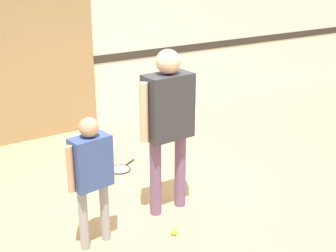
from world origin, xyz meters
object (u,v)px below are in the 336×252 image
Objects in this scene: tennis_ball_by_spare_racket at (101,163)px; person_instructor at (168,115)px; tennis_ball_near_instructor at (174,232)px; person_student_left at (91,169)px; racket_spare_on_floor at (121,169)px.

person_instructor is at bearing -84.85° from tennis_ball_by_spare_racket.
person_student_left is at bearing 157.90° from tennis_ball_near_instructor.
person_student_left is 18.45× the size of tennis_ball_by_spare_racket.
racket_spare_on_floor is at bearing 46.39° from person_student_left.
racket_spare_on_floor is 1.56m from tennis_ball_near_instructor.
tennis_ball_near_instructor and tennis_ball_by_spare_racket have the same top height.
tennis_ball_near_instructor is at bearing -129.00° from racket_spare_on_floor.
racket_spare_on_floor is (0.92, 1.27, -0.74)m from person_student_left.
person_student_left reaches higher than tennis_ball_near_instructor.
tennis_ball_near_instructor reaches higher than racket_spare_on_floor.
person_student_left is 18.45× the size of tennis_ball_near_instructor.
tennis_ball_by_spare_racket is at bearing 55.39° from person_student_left.
person_instructor reaches higher than tennis_ball_by_spare_racket.
person_instructor reaches higher than person_student_left.
tennis_ball_near_instructor is 1.79m from tennis_ball_by_spare_racket.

